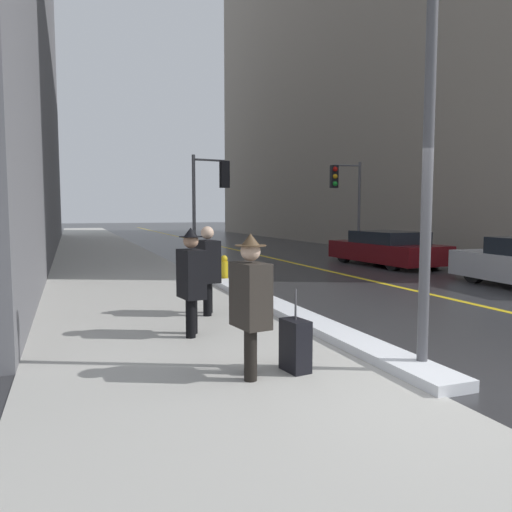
{
  "coord_description": "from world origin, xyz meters",
  "views": [
    {
      "loc": [
        -3.38,
        -3.99,
        1.81
      ],
      "look_at": [
        -0.4,
        4.0,
        1.05
      ],
      "focal_mm": 35.0,
      "sensor_mm": 36.0,
      "label": 1
    }
  ],
  "objects_px": {
    "pedestrian_nearside": "(208,266)",
    "rolling_suitcase": "(295,346)",
    "pedestrian_trailing": "(191,277)",
    "lamp_post": "(429,129)",
    "traffic_light_near": "(213,187)",
    "pedestrian_in_fedora": "(251,300)",
    "parked_car_maroon": "(387,249)",
    "traffic_light_far": "(344,188)",
    "fire_hydrant": "(224,269)"
  },
  "relations": [
    {
      "from": "pedestrian_nearside",
      "to": "rolling_suitcase",
      "type": "distance_m",
      "value": 3.44
    },
    {
      "from": "pedestrian_trailing",
      "to": "rolling_suitcase",
      "type": "xyz_separation_m",
      "value": [
        0.72,
        -2.01,
        -0.56
      ]
    },
    {
      "from": "pedestrian_nearside",
      "to": "lamp_post",
      "type": "bearing_deg",
      "value": 12.28
    },
    {
      "from": "traffic_light_near",
      "to": "pedestrian_nearside",
      "type": "bearing_deg",
      "value": -112.49
    },
    {
      "from": "pedestrian_in_fedora",
      "to": "rolling_suitcase",
      "type": "height_order",
      "value": "pedestrian_in_fedora"
    },
    {
      "from": "lamp_post",
      "to": "parked_car_maroon",
      "type": "bearing_deg",
      "value": 56.84
    },
    {
      "from": "pedestrian_in_fedora",
      "to": "rolling_suitcase",
      "type": "bearing_deg",
      "value": 82.19
    },
    {
      "from": "pedestrian_nearside",
      "to": "parked_car_maroon",
      "type": "relative_size",
      "value": 0.35
    },
    {
      "from": "traffic_light_far",
      "to": "fire_hydrant",
      "type": "distance_m",
      "value": 8.97
    },
    {
      "from": "lamp_post",
      "to": "pedestrian_nearside",
      "type": "height_order",
      "value": "lamp_post"
    },
    {
      "from": "traffic_light_far",
      "to": "fire_hydrant",
      "type": "bearing_deg",
      "value": 46.81
    },
    {
      "from": "traffic_light_far",
      "to": "fire_hydrant",
      "type": "relative_size",
      "value": 5.44
    },
    {
      "from": "lamp_post",
      "to": "fire_hydrant",
      "type": "relative_size",
      "value": 6.4
    },
    {
      "from": "parked_car_maroon",
      "to": "traffic_light_far",
      "type": "bearing_deg",
      "value": -7.91
    },
    {
      "from": "pedestrian_in_fedora",
      "to": "fire_hydrant",
      "type": "height_order",
      "value": "pedestrian_in_fedora"
    },
    {
      "from": "parked_car_maroon",
      "to": "fire_hydrant",
      "type": "xyz_separation_m",
      "value": [
        -6.39,
        -2.09,
        -0.21
      ]
    },
    {
      "from": "traffic_light_far",
      "to": "pedestrian_trailing",
      "type": "relative_size",
      "value": 2.41
    },
    {
      "from": "pedestrian_trailing",
      "to": "pedestrian_in_fedora",
      "type": "bearing_deg",
      "value": -3.29
    },
    {
      "from": "traffic_light_far",
      "to": "pedestrian_in_fedora",
      "type": "xyz_separation_m",
      "value": [
        -8.56,
        -12.65,
        -1.89
      ]
    },
    {
      "from": "traffic_light_near",
      "to": "traffic_light_far",
      "type": "xyz_separation_m",
      "value": [
        5.83,
        1.4,
        0.11
      ]
    },
    {
      "from": "pedestrian_in_fedora",
      "to": "pedestrian_trailing",
      "type": "height_order",
      "value": "pedestrian_trailing"
    },
    {
      "from": "pedestrian_nearside",
      "to": "traffic_light_near",
      "type": "bearing_deg",
      "value": 155.21
    },
    {
      "from": "pedestrian_in_fedora",
      "to": "fire_hydrant",
      "type": "distance_m",
      "value": 7.43
    },
    {
      "from": "traffic_light_near",
      "to": "pedestrian_nearside",
      "type": "relative_size",
      "value": 2.35
    },
    {
      "from": "pedestrian_in_fedora",
      "to": "pedestrian_trailing",
      "type": "relative_size",
      "value": 1.0
    },
    {
      "from": "traffic_light_near",
      "to": "traffic_light_far",
      "type": "bearing_deg",
      "value": 7.32
    },
    {
      "from": "lamp_post",
      "to": "parked_car_maroon",
      "type": "distance_m",
      "value": 11.83
    },
    {
      "from": "lamp_post",
      "to": "traffic_light_far",
      "type": "height_order",
      "value": "lamp_post"
    },
    {
      "from": "traffic_light_far",
      "to": "parked_car_maroon",
      "type": "height_order",
      "value": "traffic_light_far"
    },
    {
      "from": "pedestrian_in_fedora",
      "to": "pedestrian_nearside",
      "type": "distance_m",
      "value": 3.42
    },
    {
      "from": "pedestrian_nearside",
      "to": "pedestrian_in_fedora",
      "type": "bearing_deg",
      "value": -15.69
    },
    {
      "from": "lamp_post",
      "to": "pedestrian_trailing",
      "type": "bearing_deg",
      "value": 129.89
    },
    {
      "from": "lamp_post",
      "to": "parked_car_maroon",
      "type": "xyz_separation_m",
      "value": [
        6.36,
        9.74,
        -2.15
      ]
    },
    {
      "from": "rolling_suitcase",
      "to": "fire_hydrant",
      "type": "distance_m",
      "value": 7.29
    },
    {
      "from": "fire_hydrant",
      "to": "parked_car_maroon",
      "type": "bearing_deg",
      "value": 18.09
    },
    {
      "from": "rolling_suitcase",
      "to": "fire_hydrant",
      "type": "bearing_deg",
      "value": 160.98
    },
    {
      "from": "pedestrian_trailing",
      "to": "traffic_light_far",
      "type": "bearing_deg",
      "value": 132.1
    },
    {
      "from": "pedestrian_trailing",
      "to": "parked_car_maroon",
      "type": "xyz_separation_m",
      "value": [
        8.44,
        7.25,
        -0.31
      ]
    },
    {
      "from": "traffic_light_far",
      "to": "pedestrian_trailing",
      "type": "distance_m",
      "value": 13.89
    },
    {
      "from": "traffic_light_near",
      "to": "parked_car_maroon",
      "type": "distance_m",
      "value": 6.24
    },
    {
      "from": "pedestrian_trailing",
      "to": "traffic_light_near",
      "type": "bearing_deg",
      "value": 154.03
    },
    {
      "from": "traffic_light_near",
      "to": "pedestrian_trailing",
      "type": "relative_size",
      "value": 2.32
    },
    {
      "from": "parked_car_maroon",
      "to": "fire_hydrant",
      "type": "bearing_deg",
      "value": 105.21
    },
    {
      "from": "traffic_light_near",
      "to": "parked_car_maroon",
      "type": "bearing_deg",
      "value": -25.91
    },
    {
      "from": "pedestrian_in_fedora",
      "to": "pedestrian_trailing",
      "type": "distance_m",
      "value": 2.02
    },
    {
      "from": "traffic_light_near",
      "to": "pedestrian_nearside",
      "type": "distance_m",
      "value": 8.37
    },
    {
      "from": "pedestrian_trailing",
      "to": "fire_hydrant",
      "type": "distance_m",
      "value": 5.58
    },
    {
      "from": "pedestrian_in_fedora",
      "to": "traffic_light_near",
      "type": "bearing_deg",
      "value": 157.89
    },
    {
      "from": "pedestrian_in_fedora",
      "to": "pedestrian_trailing",
      "type": "xyz_separation_m",
      "value": [
        -0.18,
        2.01,
        0.0
      ]
    },
    {
      "from": "fire_hydrant",
      "to": "traffic_light_far",
      "type": "bearing_deg",
      "value": 39.3
    }
  ]
}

